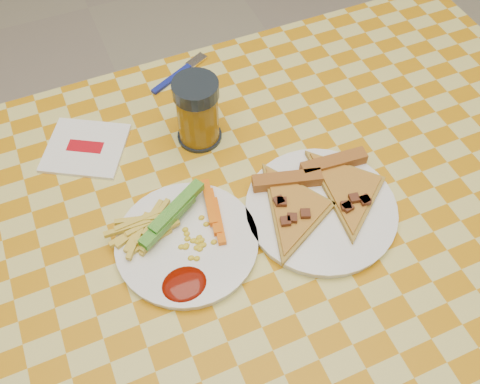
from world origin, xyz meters
name	(u,v)px	position (x,y,z in m)	size (l,w,h in m)	color
ground	(248,379)	(0.00, 0.00, 0.00)	(8.00, 8.00, 0.00)	#B8AA94
table	(253,257)	(0.00, 0.00, 0.68)	(1.28, 0.88, 0.76)	white
plate_left	(187,243)	(-0.10, 0.02, 0.76)	(0.21, 0.21, 0.01)	white
plate_right	(321,210)	(0.11, 0.00, 0.76)	(0.23, 0.23, 0.01)	white
fries_veggies	(177,231)	(-0.11, 0.04, 0.78)	(0.20, 0.18, 0.04)	gold
pizza_slices	(319,196)	(0.12, 0.01, 0.78)	(0.27, 0.24, 0.02)	#B28E36
drink_glass	(198,112)	(-0.01, 0.22, 0.82)	(0.08, 0.08, 0.13)	black
napkin	(86,148)	(-0.20, 0.27, 0.76)	(0.17, 0.17, 0.01)	white
fork	(180,73)	(0.02, 0.38, 0.76)	(0.13, 0.08, 0.01)	navy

